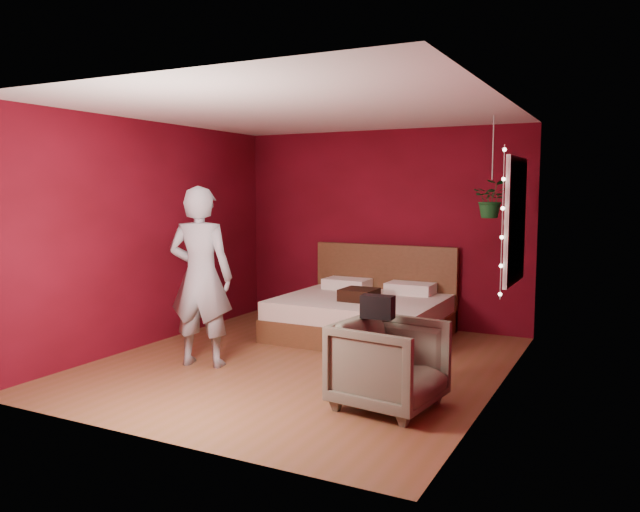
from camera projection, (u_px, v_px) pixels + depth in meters
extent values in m
plane|color=brown|center=(301.00, 363.00, 6.51)|extent=(4.50, 4.50, 0.00)
cube|color=maroon|center=(382.00, 228.00, 8.38)|extent=(4.00, 0.02, 2.60)
cube|color=maroon|center=(146.00, 262.00, 4.38)|extent=(4.00, 0.02, 2.60)
cube|color=maroon|center=(150.00, 233.00, 7.29)|extent=(0.02, 4.50, 2.60)
cube|color=maroon|center=(501.00, 248.00, 5.47)|extent=(0.02, 4.50, 2.60)
cube|color=silver|center=(300.00, 109.00, 6.24)|extent=(4.00, 4.50, 0.02)
cube|color=white|center=(516.00, 220.00, 6.26)|extent=(0.04, 0.97, 1.27)
cube|color=black|center=(514.00, 220.00, 6.27)|extent=(0.02, 0.85, 1.15)
cube|color=white|center=(513.00, 220.00, 6.27)|extent=(0.03, 0.05, 1.15)
cube|color=white|center=(513.00, 220.00, 6.27)|extent=(0.03, 0.85, 0.05)
cylinder|color=silver|center=(502.00, 223.00, 5.81)|extent=(0.01, 0.01, 1.45)
sphere|color=#FFF2CC|center=(500.00, 294.00, 5.88)|extent=(0.04, 0.04, 0.04)
sphere|color=#FFF2CC|center=(501.00, 266.00, 5.85)|extent=(0.04, 0.04, 0.04)
sphere|color=#FFF2CC|center=(502.00, 237.00, 5.83)|extent=(0.04, 0.04, 0.04)
sphere|color=#FFF2CC|center=(503.00, 208.00, 5.80)|extent=(0.04, 0.04, 0.04)
sphere|color=#FFF2CC|center=(504.00, 179.00, 5.77)|extent=(0.04, 0.04, 0.04)
sphere|color=#FFF2CC|center=(505.00, 150.00, 5.74)|extent=(0.04, 0.04, 0.04)
cube|color=brown|center=(361.00, 326.00, 7.67)|extent=(1.97, 1.67, 0.28)
cube|color=beige|center=(361.00, 306.00, 7.64)|extent=(1.93, 1.64, 0.22)
cube|color=brown|center=(384.00, 285.00, 8.33)|extent=(1.97, 0.08, 1.08)
cube|color=white|center=(347.00, 284.00, 8.32)|extent=(0.59, 0.37, 0.14)
cube|color=white|center=(410.00, 288.00, 7.92)|extent=(0.59, 0.37, 0.14)
imported|color=gray|center=(201.00, 277.00, 6.36)|extent=(0.76, 0.60, 1.85)
imported|color=#676551|center=(389.00, 364.00, 5.15)|extent=(0.90, 0.88, 0.74)
cube|color=black|center=(378.00, 307.00, 5.20)|extent=(0.28, 0.15, 0.19)
cube|color=black|center=(359.00, 295.00, 7.44)|extent=(0.41, 0.41, 0.14)
cylinder|color=silver|center=(493.00, 148.00, 6.69)|extent=(0.01, 0.01, 0.68)
imported|color=#17511E|center=(492.00, 199.00, 6.74)|extent=(0.40, 0.35, 0.41)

